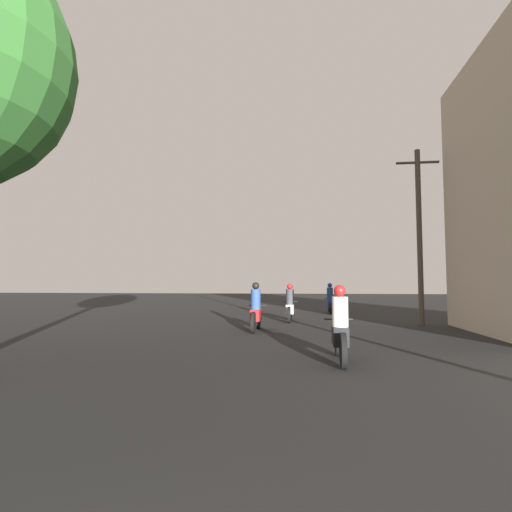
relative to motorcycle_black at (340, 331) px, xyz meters
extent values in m
cylinder|color=black|center=(0.00, 0.69, -0.29)|extent=(0.10, 0.67, 0.67)
cylinder|color=black|center=(0.00, -0.65, -0.29)|extent=(0.10, 0.67, 0.67)
cube|color=black|center=(0.00, 0.02, -0.10)|extent=(0.30, 0.70, 0.38)
cylinder|color=black|center=(0.00, 0.45, 0.19)|extent=(0.60, 0.04, 0.04)
cylinder|color=silver|center=(0.00, -0.05, 0.38)|extent=(0.32, 0.32, 0.60)
sphere|color=#A51919|center=(0.00, -0.05, 0.80)|extent=(0.24, 0.24, 0.24)
cylinder|color=black|center=(-2.34, 5.63, -0.29)|extent=(0.10, 0.68, 0.68)
cylinder|color=black|center=(-2.34, 4.33, -0.29)|extent=(0.10, 0.68, 0.68)
cube|color=red|center=(-2.34, 4.98, -0.10)|extent=(0.30, 0.82, 0.38)
cylinder|color=black|center=(-2.34, 5.40, 0.19)|extent=(0.60, 0.04, 0.04)
cylinder|color=navy|center=(-2.34, 4.89, 0.42)|extent=(0.32, 0.32, 0.66)
sphere|color=black|center=(-2.34, 4.89, 0.87)|extent=(0.24, 0.24, 0.24)
cylinder|color=black|center=(-1.36, 9.16, -0.30)|extent=(0.10, 0.65, 0.65)
cylinder|color=black|center=(-1.36, 7.73, -0.30)|extent=(0.10, 0.65, 0.65)
cube|color=silver|center=(-1.36, 8.44, -0.12)|extent=(0.30, 0.95, 0.37)
cylinder|color=black|center=(-1.36, 8.91, 0.17)|extent=(0.60, 0.04, 0.04)
cylinder|color=#2D2D33|center=(-1.36, 8.35, 0.38)|extent=(0.32, 0.32, 0.63)
sphere|color=#A51919|center=(-1.36, 8.35, 0.82)|extent=(0.24, 0.24, 0.24)
cylinder|color=black|center=(0.56, 14.04, -0.32)|extent=(0.10, 0.61, 0.61)
cylinder|color=black|center=(0.56, 12.65, -0.32)|extent=(0.10, 0.61, 0.61)
cube|color=#1E389E|center=(0.56, 13.34, -0.15)|extent=(0.30, 0.76, 0.34)
cylinder|color=black|center=(0.56, 13.79, 0.11)|extent=(0.60, 0.04, 0.04)
cylinder|color=navy|center=(0.56, 13.27, 0.37)|extent=(0.32, 0.32, 0.71)
sphere|color=navy|center=(0.56, 13.27, 0.84)|extent=(0.24, 0.24, 0.24)
cylinder|color=#4C4238|center=(3.65, 7.56, 2.75)|extent=(0.20, 0.20, 6.75)
cylinder|color=#4C4238|center=(3.65, 7.56, 5.63)|extent=(1.60, 0.10, 0.10)
camera|label=1|loc=(-0.67, -8.29, 0.96)|focal=28.00mm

